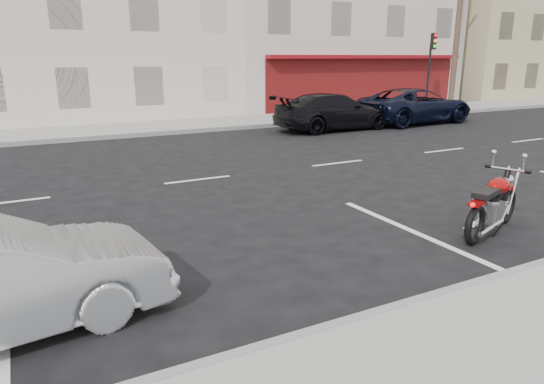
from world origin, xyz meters
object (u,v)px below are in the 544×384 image
Objects in this scene: traffic_light at (431,62)px; motorcycle at (508,197)px; suv_far at (415,106)px; fire_hydrant at (403,103)px; utility_pole at (459,18)px; car_far at (334,112)px.

traffic_light reaches higher than motorcycle.
suv_far is at bearing -140.99° from traffic_light.
suv_far is at bearing -124.90° from fire_hydrant.
utility_pole reaches higher than traffic_light.
utility_pole reaches higher than motorcycle.
traffic_light is (-2.00, -0.27, -2.18)m from utility_pole.
motorcycle is 13.42m from suv_far.
utility_pole is 1.68× the size of suv_far.
motorcycle is at bearing 139.91° from suv_far.
traffic_light is at bearing -54.29° from suv_far.
utility_pole is 5.48m from fire_hydrant.
traffic_light is at bearing -70.05° from car_far.
suv_far reaches higher than car_far.
suv_far reaches higher than fire_hydrant.
car_far is at bearing -153.50° from fire_hydrant.
utility_pole is 20.10m from motorcycle.
utility_pole is 2.97m from traffic_light.
motorcycle is (-11.75, -13.75, -2.09)m from traffic_light.
fire_hydrant is 0.15× the size of car_far.
car_far reaches higher than fire_hydrant.
motorcycle is (-13.75, -14.02, -4.27)m from utility_pole.
utility_pole reaches higher than fire_hydrant.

